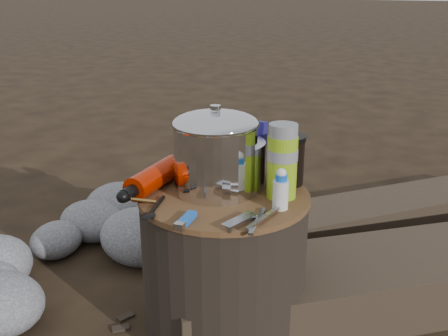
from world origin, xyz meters
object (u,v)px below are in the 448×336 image
at_px(fuel_bottle, 154,177).
at_px(thermos, 282,162).
at_px(travel_mug, 288,160).
at_px(stump, 224,263).
at_px(camping_pot, 216,151).

distance_m(fuel_bottle, thermos, 0.34).
height_order(fuel_bottle, thermos, thermos).
bearing_deg(travel_mug, thermos, -80.63).
distance_m(stump, thermos, 0.33).
relative_size(stump, camping_pot, 2.04).
bearing_deg(camping_pot, fuel_bottle, -159.98).
height_order(camping_pot, fuel_bottle, camping_pot).
relative_size(stump, travel_mug, 3.32).
height_order(stump, travel_mug, travel_mug).
relative_size(fuel_bottle, travel_mug, 1.99).
xyz_separation_m(thermos, travel_mug, (-0.02, 0.10, -0.03)).
xyz_separation_m(fuel_bottle, thermos, (0.32, 0.09, 0.06)).
xyz_separation_m(stump, travel_mug, (0.13, 0.14, 0.27)).
relative_size(fuel_bottle, thermos, 1.40).
bearing_deg(thermos, travel_mug, 99.37).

